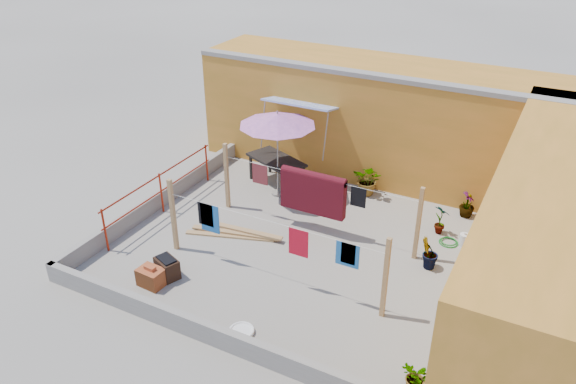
% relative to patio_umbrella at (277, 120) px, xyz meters
% --- Properties ---
extents(ground, '(80.00, 80.00, 0.00)m').
position_rel_patio_umbrella_xyz_m(ground, '(1.67, -2.01, -2.16)').
color(ground, '#9E998E').
rests_on(ground, ground).
extents(wall_back, '(11.00, 3.27, 3.21)m').
position_rel_patio_umbrella_xyz_m(wall_back, '(2.17, 2.69, -0.55)').
color(wall_back, orange).
rests_on(wall_back, ground).
extents(wall_right, '(2.40, 9.00, 3.20)m').
position_rel_patio_umbrella_xyz_m(wall_right, '(6.87, -2.01, -0.56)').
color(wall_right, orange).
rests_on(wall_right, ground).
extents(parapet_front, '(8.30, 0.16, 0.44)m').
position_rel_patio_umbrella_xyz_m(parapet_front, '(1.67, -5.59, -1.94)').
color(parapet_front, gray).
rests_on(parapet_front, ground).
extents(parapet_left, '(0.16, 7.30, 0.44)m').
position_rel_patio_umbrella_xyz_m(parapet_left, '(-2.41, -2.01, -1.94)').
color(parapet_left, gray).
rests_on(parapet_left, ground).
extents(red_railing, '(0.05, 4.20, 1.10)m').
position_rel_patio_umbrella_xyz_m(red_railing, '(-2.18, -2.21, -1.44)').
color(red_railing, maroon).
rests_on(red_railing, ground).
extents(clothesline_rig, '(5.09, 2.35, 1.80)m').
position_rel_patio_umbrella_xyz_m(clothesline_rig, '(1.62, -1.47, -1.16)').
color(clothesline_rig, tan).
rests_on(clothesline_rig, ground).
extents(patio_umbrella, '(2.24, 2.24, 2.41)m').
position_rel_patio_umbrella_xyz_m(patio_umbrella, '(0.00, 0.00, 0.00)').
color(patio_umbrella, gray).
rests_on(patio_umbrella, ground).
extents(outdoor_table, '(1.90, 1.45, 0.80)m').
position_rel_patio_umbrella_xyz_m(outdoor_table, '(-0.31, 0.48, -1.44)').
color(outdoor_table, black).
rests_on(outdoor_table, ground).
extents(brick_stack, '(0.57, 0.43, 0.47)m').
position_rel_patio_umbrella_xyz_m(brick_stack, '(-0.45, -4.74, -1.96)').
color(brick_stack, '#B25829').
rests_on(brick_stack, ground).
extents(lumber_pile, '(2.31, 0.86, 0.14)m').
position_rel_patio_umbrella_xyz_m(lumber_pile, '(0.07, -2.29, -2.09)').
color(lumber_pile, tan).
rests_on(lumber_pile, ground).
extents(brazier, '(0.62, 0.52, 0.48)m').
position_rel_patio_umbrella_xyz_m(brazier, '(-0.34, -4.35, -1.93)').
color(brazier, '#321C13').
rests_on(brazier, ground).
extents(white_basin, '(0.49, 0.49, 0.08)m').
position_rel_patio_umbrella_xyz_m(white_basin, '(2.00, -5.11, -2.12)').
color(white_basin, silver).
rests_on(white_basin, ground).
extents(water_jug_a, '(0.21, 0.21, 0.33)m').
position_rel_patio_umbrella_xyz_m(water_jug_a, '(5.27, -0.93, -2.02)').
color(water_jug_a, silver).
rests_on(water_jug_a, ground).
extents(water_jug_b, '(0.22, 0.22, 0.35)m').
position_rel_patio_umbrella_xyz_m(water_jug_b, '(5.05, -0.19, -2.01)').
color(water_jug_b, silver).
rests_on(water_jug_b, ground).
extents(green_hose, '(0.45, 0.45, 0.07)m').
position_rel_patio_umbrella_xyz_m(green_hose, '(4.72, -0.25, -2.13)').
color(green_hose, '#176A1E').
rests_on(green_hose, ground).
extents(plant_back_a, '(0.80, 0.70, 0.87)m').
position_rel_patio_umbrella_xyz_m(plant_back_a, '(2.17, 1.14, -1.73)').
color(plant_back_a, '#205317').
rests_on(plant_back_a, ground).
extents(plant_back_b, '(0.45, 0.45, 0.67)m').
position_rel_patio_umbrella_xyz_m(plant_back_b, '(4.80, 1.19, -1.83)').
color(plant_back_b, '#205317').
rests_on(plant_back_b, ground).
extents(plant_right_a, '(0.50, 0.45, 0.78)m').
position_rel_patio_umbrella_xyz_m(plant_right_a, '(4.41, 0.09, -1.77)').
color(plant_right_a, '#205317').
rests_on(plant_right_a, ground).
extents(plant_right_b, '(0.51, 0.54, 0.78)m').
position_rel_patio_umbrella_xyz_m(plant_right_b, '(4.54, -1.46, -1.77)').
color(plant_right_b, '#205317').
rests_on(plant_right_b, ground).
extents(plant_right_c, '(0.64, 0.65, 0.55)m').
position_rel_patio_umbrella_xyz_m(plant_right_c, '(5.28, -4.94, -1.89)').
color(plant_right_c, '#205317').
rests_on(plant_right_c, ground).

